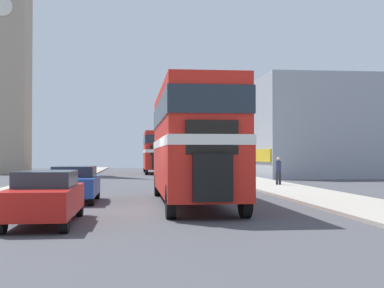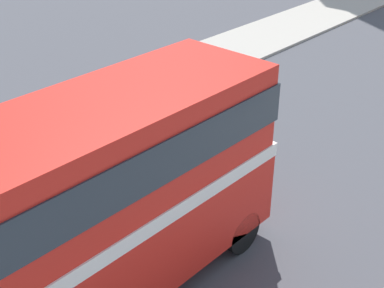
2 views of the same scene
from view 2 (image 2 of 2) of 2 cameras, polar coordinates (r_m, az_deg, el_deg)
name	(u,v)px [view 2 (image 2 of 2)]	position (r m, az deg, el deg)	size (l,w,h in m)	color
double_decker_bus	(32,228)	(9.41, -16.66, -8.62)	(2.54, 10.81, 4.31)	red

